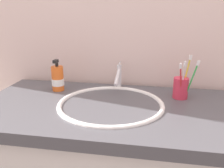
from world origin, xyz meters
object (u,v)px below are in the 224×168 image
at_px(toothbrush_cup, 181,88).
at_px(toothbrush_green, 193,77).
at_px(faucet, 119,76).
at_px(soap_dispenser, 58,79).
at_px(toothbrush_yellow, 186,74).
at_px(toothbrush_red, 181,79).
at_px(toothbrush_white, 183,78).

height_order(toothbrush_cup, toothbrush_green, toothbrush_green).
xyz_separation_m(faucet, toothbrush_cup, (0.32, -0.08, -0.02)).
bearing_deg(toothbrush_cup, soap_dispenser, 179.37).
bearing_deg(faucet, toothbrush_yellow, -11.88).
bearing_deg(toothbrush_yellow, toothbrush_red, -118.53).
relative_size(faucet, toothbrush_white, 0.92).
height_order(toothbrush_white, soap_dispenser, toothbrush_white).
height_order(toothbrush_cup, toothbrush_white, toothbrush_white).
bearing_deg(toothbrush_red, toothbrush_green, 22.55).
bearing_deg(soap_dispenser, toothbrush_yellow, 0.44).
relative_size(toothbrush_yellow, soap_dispenser, 1.23).
height_order(toothbrush_red, toothbrush_green, toothbrush_green).
height_order(toothbrush_red, soap_dispenser, toothbrush_red).
bearing_deg(soap_dispenser, toothbrush_green, -2.26).
bearing_deg(toothbrush_white, toothbrush_cup, 97.76).
bearing_deg(faucet, toothbrush_cup, -14.76).
height_order(faucet, toothbrush_red, toothbrush_red).
bearing_deg(toothbrush_yellow, toothbrush_white, -113.39).
bearing_deg(toothbrush_cup, faucet, 165.24).
bearing_deg(toothbrush_white, faucet, 160.43).
xyz_separation_m(toothbrush_yellow, toothbrush_green, (0.03, -0.03, -0.01)).
relative_size(faucet, soap_dispenser, 1.02).
bearing_deg(toothbrush_yellow, soap_dispenser, -179.56).
relative_size(toothbrush_red, soap_dispenser, 1.08).
bearing_deg(faucet, toothbrush_white, -19.57).
height_order(faucet, toothbrush_white, toothbrush_white).
height_order(toothbrush_yellow, soap_dispenser, toothbrush_yellow).
xyz_separation_m(toothbrush_yellow, soap_dispenser, (-0.66, -0.01, -0.06)).
distance_m(toothbrush_red, soap_dispenser, 0.63).
bearing_deg(toothbrush_green, toothbrush_cup, 157.60).
distance_m(toothbrush_white, toothbrush_green, 0.05).
bearing_deg(soap_dispenser, faucet, 13.68).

